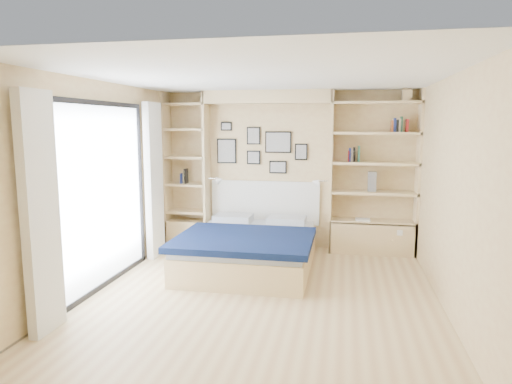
# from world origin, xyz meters

# --- Properties ---
(ground) EXTENTS (4.50, 4.50, 0.00)m
(ground) POSITION_xyz_m (0.00, 0.00, 0.00)
(ground) COLOR #DCC088
(ground) RESTS_ON ground
(room_shell) EXTENTS (4.50, 4.50, 4.50)m
(room_shell) POSITION_xyz_m (-0.39, 1.52, 1.08)
(room_shell) COLOR beige
(room_shell) RESTS_ON ground
(bed) EXTENTS (1.78, 2.32, 1.07)m
(bed) POSITION_xyz_m (-0.36, 1.03, 0.28)
(bed) COLOR beige
(bed) RESTS_ON ground
(photo_gallery) EXTENTS (1.48, 0.02, 0.82)m
(photo_gallery) POSITION_xyz_m (-0.45, 2.22, 1.60)
(photo_gallery) COLOR black
(photo_gallery) RESTS_ON ground
(reading_lamps) EXTENTS (1.92, 0.12, 0.15)m
(reading_lamps) POSITION_xyz_m (-0.30, 2.00, 1.10)
(reading_lamps) COLOR silver
(reading_lamps) RESTS_ON ground
(shelf_decor) EXTENTS (3.60, 0.23, 2.03)m
(shelf_decor) POSITION_xyz_m (1.09, 2.07, 1.68)
(shelf_decor) COLOR #A51E1E
(shelf_decor) RESTS_ON ground
(deck_chair) EXTENTS (0.52, 0.74, 0.68)m
(deck_chair) POSITION_xyz_m (-3.19, -0.11, 0.32)
(deck_chair) COLOR tan
(deck_chair) RESTS_ON ground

